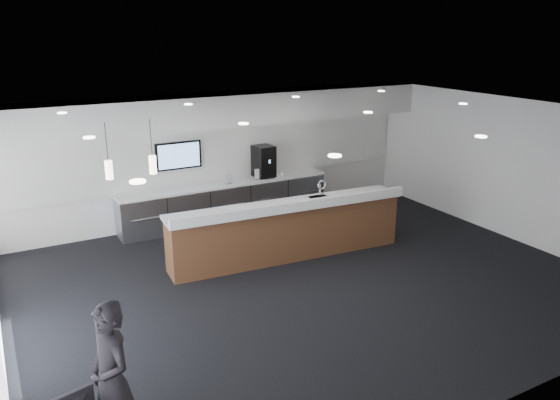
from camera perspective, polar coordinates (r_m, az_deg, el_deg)
ground at (r=9.99m, az=2.82°, el=-8.47°), size 10.00×10.00×0.00m
ceiling at (r=9.08m, az=3.11°, el=8.78°), size 10.00×8.00×0.02m
back_wall at (r=12.88m, az=-6.43°, el=4.56°), size 10.00×0.02×3.00m
right_wall at (r=12.70m, az=22.59°, el=3.11°), size 0.02×8.00×3.00m
soffit_bulkhead at (r=12.26m, az=-5.79°, el=9.39°), size 10.00×0.90×0.70m
alcove_panel at (r=12.83m, az=-6.39°, el=4.97°), size 9.80×0.06×1.40m
back_credenza at (r=12.83m, az=-5.65°, el=-0.21°), size 5.06×0.66×0.95m
wall_tv at (r=12.42m, az=-10.56°, el=4.59°), size 1.05×0.08×0.62m
pendant_left at (r=9.00m, az=-12.88°, el=3.40°), size 0.12×0.12×0.30m
pendant_right at (r=8.84m, az=-17.23°, el=2.80°), size 0.12×0.12×0.30m
ceiling_can_lights at (r=9.08m, az=3.11°, el=8.60°), size 7.00×5.00×0.02m
service_counter at (r=10.77m, az=0.77°, el=-3.10°), size 4.86×1.16×1.49m
coffee_machine at (r=13.07m, az=-1.72°, el=4.06°), size 0.47×0.58×0.75m
info_sign_left at (r=12.57m, az=-5.40°, el=2.20°), size 0.16×0.03×0.22m
info_sign_right at (r=12.91m, az=-2.26°, el=2.73°), size 0.18×0.07×0.25m
lounge_guest at (r=6.28m, az=-17.20°, el=-17.41°), size 0.57×0.72×1.74m
cup_0 at (r=13.19m, az=0.24°, el=2.74°), size 0.10×0.10×0.09m
cup_1 at (r=13.13m, az=-0.29°, el=2.66°), size 0.14×0.14×0.09m
cup_2 at (r=13.06m, az=-0.83°, el=2.58°), size 0.12×0.12×0.09m
cup_3 at (r=13.00m, az=-1.38°, el=2.51°), size 0.13×0.13×0.09m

